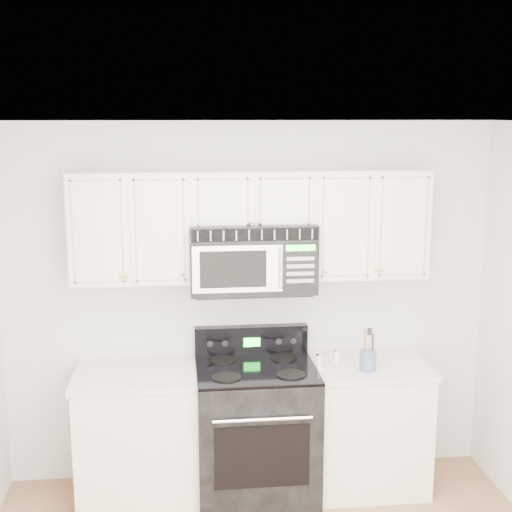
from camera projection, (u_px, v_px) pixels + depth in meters
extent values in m
cube|color=white|center=(288.00, 124.00, 3.20)|extent=(3.50, 3.50, 0.01)
cube|color=silver|center=(249.00, 303.00, 5.16)|extent=(3.50, 0.01, 2.60)
cube|color=beige|center=(139.00, 438.00, 4.93)|extent=(0.82, 0.63, 0.88)
cube|color=silver|center=(137.00, 375.00, 4.84)|extent=(0.86, 0.65, 0.04)
cube|color=black|center=(141.00, 487.00, 5.05)|extent=(0.82, 0.55, 0.10)
cube|color=beige|center=(365.00, 427.00, 5.11)|extent=(0.82, 0.63, 0.88)
cube|color=silver|center=(367.00, 366.00, 5.02)|extent=(0.86, 0.65, 0.04)
cube|color=black|center=(362.00, 474.00, 5.22)|extent=(0.82, 0.55, 0.10)
cube|color=black|center=(256.00, 432.00, 4.98)|extent=(0.82, 0.70, 0.92)
cube|color=black|center=(262.00, 457.00, 4.64)|extent=(0.63, 0.01, 0.43)
cylinder|color=white|center=(263.00, 420.00, 4.56)|extent=(0.65, 0.02, 0.02)
cube|color=black|center=(256.00, 369.00, 4.89)|extent=(0.82, 0.70, 0.02)
cube|color=black|center=(251.00, 340.00, 5.17)|extent=(0.82, 0.08, 0.22)
cube|color=#15F02D|center=(252.00, 342.00, 5.13)|extent=(0.12, 0.00, 0.06)
cube|color=beige|center=(130.00, 227.00, 4.79)|extent=(0.80, 0.33, 0.75)
cube|color=beige|center=(368.00, 223.00, 4.97)|extent=(0.80, 0.33, 0.75)
cube|color=beige|center=(251.00, 199.00, 4.85)|extent=(0.84, 0.33, 0.39)
sphere|color=#DCBD4D|center=(127.00, 276.00, 4.66)|extent=(0.03, 0.03, 0.03)
sphere|color=#DCBD4D|center=(182.00, 275.00, 4.70)|extent=(0.03, 0.03, 0.03)
sphere|color=#DCBD4D|center=(325.00, 271.00, 4.81)|extent=(0.03, 0.03, 0.03)
sphere|color=#DCBD4D|center=(377.00, 270.00, 4.85)|extent=(0.03, 0.03, 0.03)
sphere|color=#DCBD4D|center=(250.00, 223.00, 4.69)|extent=(0.03, 0.03, 0.03)
sphere|color=#DCBD4D|center=(259.00, 223.00, 4.69)|extent=(0.03, 0.03, 0.03)
cylinder|color=red|center=(255.00, 232.00, 4.70)|extent=(0.01, 0.00, 0.12)
sphere|color=#DCBD4D|center=(255.00, 241.00, 4.71)|extent=(0.04, 0.04, 0.04)
cube|color=black|center=(252.00, 256.00, 4.88)|extent=(0.85, 0.43, 0.47)
cube|color=#A5A399|center=(255.00, 235.00, 4.64)|extent=(0.83, 0.01, 0.08)
cube|color=#B4B4B4|center=(238.00, 269.00, 4.66)|extent=(0.60, 0.01, 0.31)
cube|color=black|center=(233.00, 269.00, 4.65)|extent=(0.44, 0.01, 0.25)
cube|color=black|center=(300.00, 268.00, 4.71)|extent=(0.24, 0.01, 0.31)
cube|color=#15F02D|center=(301.00, 248.00, 4.67)|extent=(0.20, 0.00, 0.04)
cylinder|color=white|center=(281.00, 269.00, 4.66)|extent=(0.02, 0.02, 0.27)
cylinder|color=#515D8F|center=(368.00, 360.00, 4.86)|extent=(0.11, 0.11, 0.14)
cylinder|color=#AF6F4D|center=(373.00, 350.00, 4.85)|extent=(0.01, 0.01, 0.24)
cylinder|color=black|center=(365.00, 348.00, 4.87)|extent=(0.01, 0.01, 0.26)
cylinder|color=#AF6F4D|center=(367.00, 349.00, 4.82)|extent=(0.01, 0.01, 0.28)
cylinder|color=black|center=(373.00, 350.00, 4.85)|extent=(0.01, 0.01, 0.24)
cylinder|color=#AF6F4D|center=(365.00, 348.00, 4.87)|extent=(0.01, 0.01, 0.26)
cylinder|color=silver|center=(319.00, 361.00, 4.93)|extent=(0.04, 0.04, 0.09)
cylinder|color=white|center=(319.00, 354.00, 4.92)|extent=(0.04, 0.04, 0.02)
cylinder|color=silver|center=(337.00, 357.00, 5.02)|extent=(0.04, 0.04, 0.09)
cylinder|color=white|center=(337.00, 350.00, 5.01)|extent=(0.04, 0.04, 0.02)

